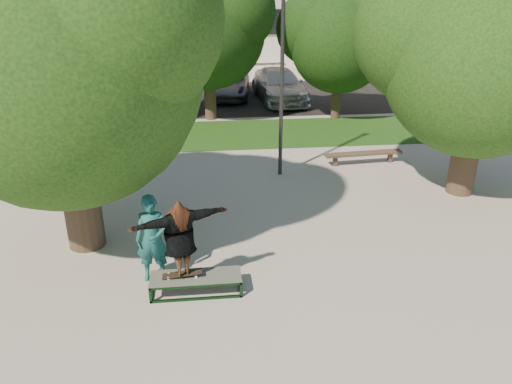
{
  "coord_description": "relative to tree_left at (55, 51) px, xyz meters",
  "views": [
    {
      "loc": [
        -1.4,
        -9.67,
        5.83
      ],
      "look_at": [
        -0.26,
        0.6,
        1.33
      ],
      "focal_mm": 35.0,
      "sensor_mm": 36.0,
      "label": 1
    }
  ],
  "objects": [
    {
      "name": "car_dark",
      "position": [
        -0.71,
        12.43,
        -3.62
      ],
      "size": [
        2.48,
        5.05,
        1.59
      ],
      "primitive_type": "imported",
      "rotation": [
        0.0,
        0.0,
        0.17
      ],
      "color": "black",
      "rests_on": "asphalt_strip"
    },
    {
      "name": "lamppost",
      "position": [
        5.29,
        3.91,
        -1.27
      ],
      "size": [
        0.25,
        0.15,
        6.11
      ],
      "color": "#2D2D30",
      "rests_on": "ground"
    },
    {
      "name": "bg_tree_mid",
      "position": [
        3.22,
        10.98,
        -0.41
      ],
      "size": [
        5.76,
        4.92,
        6.24
      ],
      "color": "#38281E",
      "rests_on": "ground"
    },
    {
      "name": "side_building",
      "position": [
        22.29,
        20.91,
        -0.42
      ],
      "size": [
        15.0,
        10.0,
        8.0
      ],
      "primitive_type": "cube",
      "color": "beige",
      "rests_on": "ground"
    },
    {
      "name": "bench",
      "position": [
        8.21,
        4.52,
        -4.08
      ],
      "size": [
        2.68,
        0.57,
        0.41
      ],
      "rotation": [
        0.0,
        0.0,
        0.08
      ],
      "color": "brown",
      "rests_on": "ground"
    },
    {
      "name": "asphalt_strip",
      "position": [
        4.29,
        14.91,
        -4.42
      ],
      "size": [
        40.0,
        8.0,
        0.01
      ],
      "primitive_type": "cube",
      "color": "black",
      "rests_on": "ground"
    },
    {
      "name": "bg_tree_right",
      "position": [
        8.73,
        10.47,
        -0.93
      ],
      "size": [
        5.04,
        4.31,
        5.43
      ],
      "color": "#38281E",
      "rests_on": "ground"
    },
    {
      "name": "skater_rig",
      "position": [
        2.37,
        -2.31,
        -3.18
      ],
      "size": [
        2.0,
        1.18,
        1.65
      ],
      "rotation": [
        0.0,
        0.0,
        3.51
      ],
      "color": "white",
      "rests_on": "grind_box"
    },
    {
      "name": "tree_left",
      "position": [
        0.0,
        0.0,
        0.0
      ],
      "size": [
        6.96,
        5.95,
        7.12
      ],
      "color": "#38281E",
      "rests_on": "ground"
    },
    {
      "name": "car_grey",
      "position": [
        4.3,
        15.14,
        -3.78
      ],
      "size": [
        2.69,
        4.88,
        1.29
      ],
      "primitive_type": "imported",
      "rotation": [
        0.0,
        0.0,
        -0.12
      ],
      "color": "slate",
      "rests_on": "asphalt_strip"
    },
    {
      "name": "grind_box",
      "position": [
        2.63,
        -2.31,
        -4.23
      ],
      "size": [
        1.8,
        0.6,
        0.38
      ],
      "color": "black",
      "rests_on": "ground"
    },
    {
      "name": "bystander",
      "position": [
        1.79,
        -1.73,
        -3.48
      ],
      "size": [
        0.7,
        0.48,
        1.88
      ],
      "primitive_type": "imported",
      "rotation": [
        0.0,
        0.0,
        -0.04
      ],
      "color": "#185B5A",
      "rests_on": "ground"
    },
    {
      "name": "grass_strip",
      "position": [
        5.29,
        8.41,
        -4.41
      ],
      "size": [
        30.0,
        4.0,
        0.02
      ],
      "primitive_type": "cube",
      "color": "#194313",
      "rests_on": "ground"
    },
    {
      "name": "car_silver_b",
      "position": [
        6.84,
        14.1,
        -3.66
      ],
      "size": [
        2.57,
        5.41,
        1.52
      ],
      "primitive_type": "imported",
      "rotation": [
        0.0,
        0.0,
        0.09
      ],
      "color": "silver",
      "rests_on": "asphalt_strip"
    },
    {
      "name": "car_silver_a",
      "position": [
        -2.43,
        12.7,
        -3.79
      ],
      "size": [
        2.22,
        3.96,
        1.27
      ],
      "primitive_type": "imported",
      "rotation": [
        0.0,
        0.0,
        0.2
      ],
      "color": "#B2B2B7",
      "rests_on": "asphalt_strip"
    },
    {
      "name": "ground",
      "position": [
        4.29,
        -1.09,
        -4.42
      ],
      "size": [
        120.0,
        120.0,
        0.0
      ],
      "primitive_type": "plane",
      "color": "#A39B96",
      "rests_on": "ground"
    },
    {
      "name": "bg_tree_left",
      "position": [
        -2.28,
        9.98,
        -0.69
      ],
      "size": [
        5.28,
        4.51,
        5.77
      ],
      "color": "#38281E",
      "rests_on": "ground"
    },
    {
      "name": "tree_right",
      "position": [
        10.21,
        1.99,
        -0.33
      ],
      "size": [
        6.24,
        5.33,
        6.51
      ],
      "color": "#38281E",
      "rests_on": "ground"
    }
  ]
}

